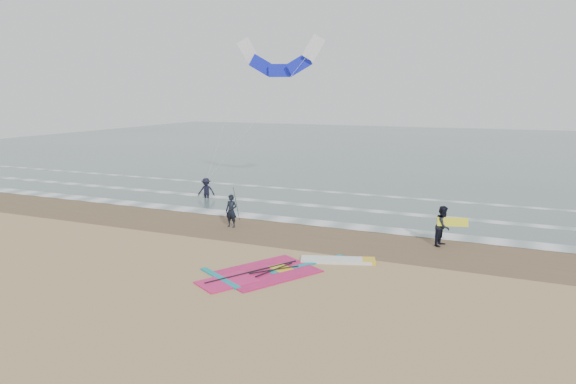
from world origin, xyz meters
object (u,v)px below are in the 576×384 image
at_px(person_wading, 206,186).
at_px(person_walking, 443,226).
at_px(person_standing, 231,211).
at_px(surf_kite, 280,60).
at_px(windsurf_rig, 287,269).

bearing_deg(person_wading, person_walking, -35.46).
bearing_deg(person_wading, person_standing, -66.43).
xyz_separation_m(person_standing, surf_kite, (-1.62, 9.62, 7.89)).
xyz_separation_m(person_walking, surf_kite, (-11.73, 8.73, 7.83)).
xyz_separation_m(person_standing, person_walking, (10.11, 0.88, 0.06)).
bearing_deg(person_standing, person_walking, 5.08).
bearing_deg(person_walking, person_standing, 110.52).
bearing_deg(windsurf_rig, surf_kite, 114.97).
bearing_deg(person_standing, person_wading, 131.73).
distance_m(person_wading, surf_kite, 9.47).
bearing_deg(person_standing, windsurf_rig, -43.13).
xyz_separation_m(person_standing, person_wading, (-4.99, 5.61, 0.01)).
relative_size(person_standing, surf_kite, 0.18).
bearing_deg(surf_kite, person_walking, -36.66).
bearing_deg(person_wading, windsurf_rig, -63.96).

